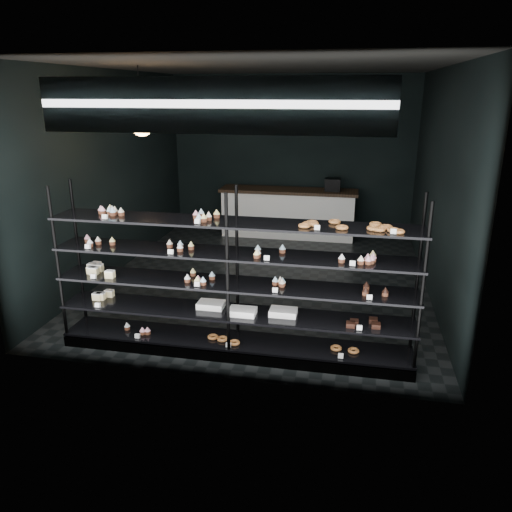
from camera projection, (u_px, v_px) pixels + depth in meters
name	position (u px, v px, depth m)	size (l,w,h in m)	color
room	(266.00, 179.00, 7.56)	(5.01, 6.01, 3.20)	black
display_shelf	(230.00, 302.00, 5.57)	(4.00, 0.50, 1.91)	black
signage	(209.00, 106.00, 4.47)	(3.30, 0.05, 0.50)	#0C0D3C
pendant_lamp	(142.00, 125.00, 6.51)	(0.29, 0.29, 0.88)	black
service_counter	(289.00, 212.00, 10.22)	(2.77, 0.65, 1.23)	silver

